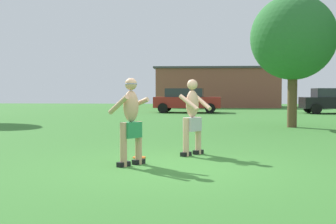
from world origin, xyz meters
name	(u,v)px	position (x,y,z in m)	size (l,w,h in m)	color
ground_plane	(176,168)	(0.00, 0.00, 0.00)	(80.00, 80.00, 0.00)	#38752D
player_near	(193,115)	(0.27, 1.60, 0.87)	(0.73, 0.81, 1.66)	black
player_in_green	(131,118)	(-0.87, 0.22, 0.90)	(0.78, 0.71, 1.66)	black
frisbee	(139,157)	(-0.84, 1.11, 0.01)	(0.27, 0.27, 0.03)	orange
car_red_near_post	(187,100)	(-0.42, 20.40, 0.82)	(4.41, 2.26, 1.58)	maroon
car_black_mid_lot	(336,100)	(8.94, 19.97, 0.82)	(4.33, 2.08, 1.58)	black
outbuilding_behind_lot	(217,87)	(1.93, 31.18, 1.74)	(10.82, 6.19, 3.47)	brown
tree_left_field	(293,38)	(3.99, 9.21, 3.44)	(3.26, 3.26, 5.08)	brown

